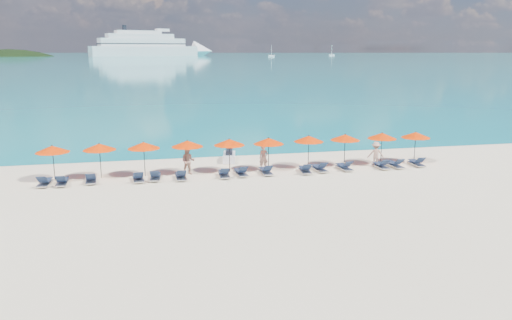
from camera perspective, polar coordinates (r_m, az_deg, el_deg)
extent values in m
plane|color=beige|center=(28.94, 1.26, -3.59)|extent=(1400.00, 1400.00, 0.00)
cube|color=#1FA9B2|center=(687.11, -11.90, 11.67)|extent=(1600.00, 1300.00, 0.01)
ellipsoid|color=black|center=(605.85, -26.08, 7.26)|extent=(162.00, 126.00, 85.50)
cube|color=silver|center=(581.86, -12.60, 12.04)|extent=(119.04, 56.18, 10.73)
cone|color=silver|center=(606.91, -6.07, 12.28)|extent=(29.65, 29.65, 23.62)
cube|color=silver|center=(581.25, -12.86, 12.98)|extent=(95.56, 45.97, 8.59)
cube|color=silver|center=(580.73, -13.10, 13.61)|extent=(74.65, 37.49, 5.37)
cube|color=silver|center=(580.22, -13.33, 14.02)|extent=(51.17, 27.28, 3.76)
cube|color=black|center=(581.23, -12.85, 12.82)|extent=(96.75, 46.53, 0.97)
cube|color=black|center=(581.28, -12.87, 13.19)|extent=(94.37, 45.41, 0.97)
cylinder|color=black|center=(576.24, -14.80, 14.39)|extent=(4.72, 4.72, 5.90)
cube|color=silver|center=(525.34, 1.78, 11.81)|extent=(6.41, 2.14, 1.71)
cylinder|color=silver|center=(525.29, 1.78, 12.41)|extent=(0.38, 0.38, 10.69)
cube|color=silver|center=(610.60, 8.64, 11.79)|extent=(6.63, 2.21, 1.77)
cylinder|color=silver|center=(610.56, 8.66, 12.33)|extent=(0.40, 0.40, 11.05)
cube|color=white|center=(36.67, -3.08, 0.33)|extent=(1.27, 2.41, 0.52)
cube|color=black|center=(36.41, -3.10, 0.85)|extent=(0.65, 1.02, 0.33)
cylinder|color=black|center=(37.13, -3.06, 1.31)|extent=(0.53, 0.15, 0.06)
imported|color=tan|center=(33.81, 0.88, 0.26)|extent=(0.64, 0.44, 1.69)
imported|color=tan|center=(32.81, -7.77, -0.13)|extent=(0.97, 0.68, 1.81)
imported|color=tan|center=(35.91, 13.53, 0.68)|extent=(1.22, 0.83, 1.73)
cylinder|color=black|center=(33.41, -22.12, -0.38)|extent=(0.05, 0.05, 2.20)
cone|color=#E63100|center=(33.23, -22.25, 1.17)|extent=(2.10, 2.10, 0.42)
sphere|color=black|center=(33.19, -22.29, 1.54)|extent=(0.08, 0.08, 0.08)
cylinder|color=black|center=(33.17, -17.37, -0.11)|extent=(0.05, 0.05, 2.20)
cone|color=#E63100|center=(32.99, -17.47, 1.45)|extent=(2.10, 2.10, 0.42)
sphere|color=black|center=(32.95, -17.50, 1.83)|extent=(0.08, 0.08, 0.08)
cylinder|color=black|center=(32.92, -12.64, 0.07)|extent=(0.05, 0.05, 2.20)
cone|color=#E63100|center=(32.74, -12.71, 1.64)|extent=(2.10, 2.10, 0.42)
sphere|color=black|center=(32.70, -12.73, 2.02)|extent=(0.08, 0.08, 0.08)
cylinder|color=black|center=(33.00, -7.82, 0.29)|extent=(0.05, 0.05, 2.20)
cone|color=#E63100|center=(32.82, -7.86, 1.86)|extent=(2.10, 2.10, 0.42)
sphere|color=black|center=(32.78, -7.87, 2.24)|extent=(0.08, 0.08, 0.08)
cylinder|color=black|center=(33.26, -3.05, 0.49)|extent=(0.05, 0.05, 2.20)
cone|color=#E63100|center=(33.08, -3.07, 2.05)|extent=(2.10, 2.10, 0.42)
sphere|color=black|center=(33.04, -3.07, 2.42)|extent=(0.08, 0.08, 0.08)
cylinder|color=black|center=(33.66, 1.45, 0.65)|extent=(0.05, 0.05, 2.20)
cone|color=#E63100|center=(33.48, 1.45, 2.19)|extent=(2.10, 2.10, 0.42)
sphere|color=black|center=(33.44, 1.46, 2.56)|extent=(0.08, 0.08, 0.08)
cylinder|color=black|center=(34.67, 6.02, 0.94)|extent=(0.05, 0.05, 2.20)
cone|color=#E63100|center=(34.50, 6.05, 2.43)|extent=(2.10, 2.10, 0.42)
sphere|color=black|center=(34.46, 6.06, 2.79)|extent=(0.08, 0.08, 0.08)
cylinder|color=black|center=(35.59, 10.10, 1.11)|extent=(0.05, 0.05, 2.20)
cone|color=#E63100|center=(35.43, 10.16, 2.57)|extent=(2.10, 2.10, 0.42)
sphere|color=black|center=(35.39, 10.17, 2.92)|extent=(0.08, 0.08, 0.08)
cylinder|color=black|center=(36.77, 14.14, 1.29)|extent=(0.05, 0.05, 2.20)
cone|color=#E63100|center=(36.61, 14.22, 2.70)|extent=(2.10, 2.10, 0.42)
sphere|color=black|center=(36.57, 14.23, 3.04)|extent=(0.08, 0.08, 0.08)
cylinder|color=black|center=(37.81, 17.70, 1.38)|extent=(0.05, 0.05, 2.20)
cone|color=#E63100|center=(37.65, 17.79, 2.75)|extent=(2.10, 2.10, 0.42)
sphere|color=black|center=(37.62, 17.82, 3.08)|extent=(0.08, 0.08, 0.08)
cube|color=silver|center=(32.64, -22.97, -2.48)|extent=(0.74, 1.74, 0.06)
cube|color=#1A2844|center=(32.83, -22.89, -2.10)|extent=(0.62, 1.14, 0.04)
cube|color=#1A2844|center=(32.03, -23.28, -2.02)|extent=(0.59, 0.57, 0.43)
cube|color=silver|center=(32.39, -21.25, -2.44)|extent=(0.63, 1.70, 0.06)
cube|color=#1A2844|center=(32.59, -21.21, -2.06)|extent=(0.56, 1.10, 0.04)
cube|color=#1A2844|center=(31.77, -21.45, -1.98)|extent=(0.55, 0.54, 0.43)
cube|color=silver|center=(32.34, -18.34, -2.24)|extent=(0.76, 1.75, 0.06)
cube|color=#1A2844|center=(32.54, -18.35, -1.86)|extent=(0.64, 1.14, 0.04)
cube|color=#1A2844|center=(31.71, -18.40, -1.77)|extent=(0.59, 0.58, 0.43)
cube|color=silver|center=(31.91, -13.31, -2.13)|extent=(0.78, 1.75, 0.06)
cube|color=#1A2844|center=(32.11, -13.36, -1.75)|extent=(0.65, 1.15, 0.04)
cube|color=#1A2844|center=(31.28, -13.27, -1.65)|extent=(0.60, 0.59, 0.43)
cube|color=silver|center=(32.01, -11.41, -1.99)|extent=(0.76, 1.75, 0.06)
cube|color=#1A2844|center=(32.21, -11.39, -1.61)|extent=(0.64, 1.14, 0.04)
cube|color=#1A2844|center=(31.38, -11.51, -1.52)|extent=(0.59, 0.58, 0.43)
cube|color=silver|center=(31.85, -8.57, -1.95)|extent=(0.65, 1.71, 0.06)
cube|color=#1A2844|center=(32.06, -8.62, -1.57)|extent=(0.57, 1.11, 0.04)
cube|color=#1A2844|center=(31.22, -8.51, -1.47)|extent=(0.56, 0.55, 0.43)
cube|color=silver|center=(32.12, -3.69, -1.72)|extent=(0.68, 1.72, 0.06)
cube|color=#1A2844|center=(32.32, -3.75, -1.33)|extent=(0.59, 1.12, 0.04)
cube|color=#1A2844|center=(31.49, -3.58, -1.24)|extent=(0.57, 0.56, 0.43)
cube|color=silver|center=(32.46, -1.73, -1.54)|extent=(0.75, 1.74, 0.06)
cube|color=#1A2844|center=(32.66, -1.85, -1.17)|extent=(0.64, 1.14, 0.04)
cube|color=#1A2844|center=(31.85, -1.48, -1.06)|extent=(0.59, 0.58, 0.43)
cube|color=silver|center=(32.78, 1.11, -1.40)|extent=(0.70, 1.73, 0.06)
cube|color=#1A2844|center=(32.97, 1.00, -1.03)|extent=(0.60, 1.13, 0.04)
cube|color=#1A2844|center=(32.17, 1.39, -0.92)|extent=(0.58, 0.56, 0.43)
cube|color=silver|center=(33.29, 5.62, -1.24)|extent=(0.79, 1.75, 0.06)
cube|color=#1A2844|center=(33.49, 5.54, -0.87)|extent=(0.66, 1.15, 0.04)
cube|color=#1A2844|center=(32.67, 5.83, -0.77)|extent=(0.60, 0.59, 0.43)
cube|color=silver|center=(33.84, 7.25, -1.05)|extent=(0.77, 1.75, 0.06)
cube|color=#1A2844|center=(34.02, 7.09, -0.69)|extent=(0.65, 1.14, 0.04)
cube|color=#1A2844|center=(33.26, 7.66, -0.58)|extent=(0.60, 0.58, 0.43)
cube|color=silver|center=(34.43, 10.03, -0.91)|extent=(0.74, 1.74, 0.06)
cube|color=#1A2844|center=(34.61, 9.86, -0.56)|extent=(0.63, 1.14, 0.04)
cube|color=#1A2844|center=(33.86, 10.47, -0.44)|extent=(0.59, 0.57, 0.43)
cube|color=silver|center=(35.44, 14.06, -0.71)|extent=(0.66, 1.71, 0.06)
cube|color=#1A2844|center=(35.62, 13.89, -0.37)|extent=(0.57, 1.11, 0.04)
cube|color=#1A2844|center=(34.88, 14.51, -0.26)|extent=(0.56, 0.55, 0.43)
cube|color=silver|center=(35.95, 15.55, -0.61)|extent=(0.77, 1.75, 0.06)
cube|color=#1A2844|center=(36.12, 15.35, -0.28)|extent=(0.64, 1.14, 0.04)
cube|color=#1A2844|center=(35.41, 16.06, -0.16)|extent=(0.59, 0.58, 0.43)
cube|color=silver|center=(36.90, 17.85, -0.42)|extent=(0.69, 1.73, 0.06)
cube|color=#1A2844|center=(37.08, 17.69, -0.10)|extent=(0.60, 1.12, 0.04)
cube|color=#1A2844|center=(36.34, 18.29, 0.01)|extent=(0.57, 0.56, 0.43)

